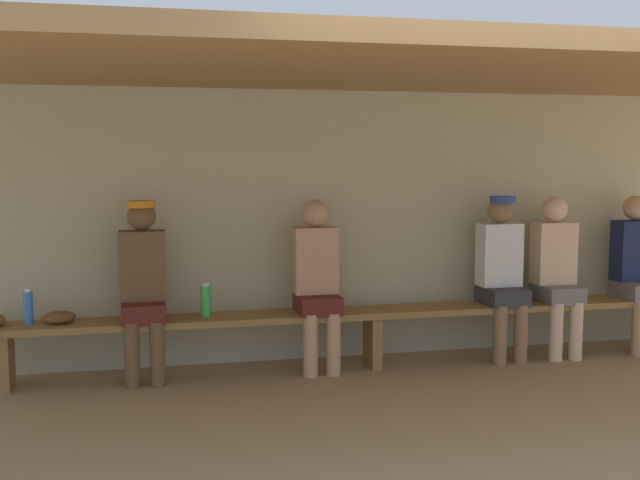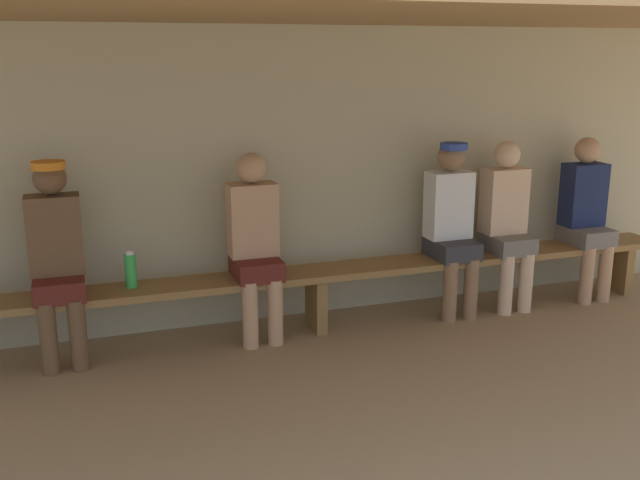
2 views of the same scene
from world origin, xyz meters
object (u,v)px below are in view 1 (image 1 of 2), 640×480
object	(u,v)px
bench	(373,318)
player_near_post	(637,266)
player_in_blue	(317,278)
player_shirtless_tan	(502,269)
water_bottle_blue	(28,307)
player_rightmost	(143,282)
player_leftmost	(556,269)
water_bottle_green	(206,300)
baseball_glove_dark_brown	(58,317)

from	to	relation	value
bench	player_near_post	distance (m)	2.39
player_in_blue	player_near_post	xyz separation A→B (m)	(2.82, 0.00, 0.00)
player_shirtless_tan	water_bottle_blue	world-z (taller)	player_shirtless_tan
bench	player_rightmost	distance (m)	1.81
bench	player_leftmost	xyz separation A→B (m)	(1.60, 0.00, 0.34)
player_in_blue	water_bottle_blue	xyz separation A→B (m)	(-2.13, 0.02, -0.14)
player_shirtless_tan	water_bottle_green	size ratio (longest dim) A/B	5.26
player_leftmost	baseball_glove_dark_brown	size ratio (longest dim) A/B	5.56
player_shirtless_tan	player_in_blue	bearing A→B (deg)	-179.98
bench	player_rightmost	world-z (taller)	player_rightmost
player_leftmost	player_rightmost	bearing A→B (deg)	179.99
player_near_post	water_bottle_blue	size ratio (longest dim) A/B	5.11
water_bottle_green	baseball_glove_dark_brown	distance (m)	1.07
baseball_glove_dark_brown	player_shirtless_tan	bearing A→B (deg)	-13.97
player_leftmost	bench	bearing A→B (deg)	-179.89
bench	player_rightmost	bearing A→B (deg)	179.88
player_near_post	baseball_glove_dark_brown	xyz separation A→B (m)	(-4.74, -0.00, -0.22)
baseball_glove_dark_brown	player_leftmost	bearing A→B (deg)	-13.98
player_rightmost	water_bottle_blue	world-z (taller)	player_rightmost
player_rightmost	player_in_blue	world-z (taller)	player_rightmost
player_shirtless_tan	water_bottle_blue	xyz separation A→B (m)	(-3.69, 0.02, -0.16)
player_shirtless_tan	water_bottle_green	xyz separation A→B (m)	(-2.42, 0.03, -0.16)
player_rightmost	water_bottle_green	distance (m)	0.49
player_in_blue	baseball_glove_dark_brown	xyz separation A→B (m)	(-1.92, -0.00, -0.22)
player_leftmost	player_near_post	distance (m)	0.76
player_in_blue	water_bottle_green	distance (m)	0.87
player_rightmost	player_shirtless_tan	world-z (taller)	same
player_near_post	water_bottle_blue	world-z (taller)	player_near_post
player_rightmost	player_shirtless_tan	distance (m)	2.88
bench	water_bottle_green	xyz separation A→B (m)	(-1.31, 0.03, 0.19)
player_near_post	baseball_glove_dark_brown	world-z (taller)	player_near_post
player_rightmost	player_near_post	bearing A→B (deg)	-0.01
bench	player_in_blue	size ratio (longest dim) A/B	4.49
player_leftmost	player_in_blue	distance (m)	2.06
player_shirtless_tan	water_bottle_blue	bearing A→B (deg)	179.64
baseball_glove_dark_brown	water_bottle_green	bearing A→B (deg)	-12.51
player_in_blue	player_near_post	distance (m)	2.82
player_leftmost	water_bottle_blue	bearing A→B (deg)	179.68
player_rightmost	player_leftmost	world-z (taller)	player_rightmost
bench	baseball_glove_dark_brown	xyz separation A→B (m)	(-2.38, 0.00, 0.12)
player_near_post	water_bottle_green	xyz separation A→B (m)	(-3.68, 0.03, -0.15)
player_rightmost	player_near_post	distance (m)	4.14
player_rightmost	player_near_post	xyz separation A→B (m)	(4.14, -0.00, -0.02)
bench	baseball_glove_dark_brown	distance (m)	2.38
water_bottle_green	baseball_glove_dark_brown	size ratio (longest dim) A/B	1.07
water_bottle_green	water_bottle_blue	bearing A→B (deg)	-179.84
player_rightmost	player_in_blue	xyz separation A→B (m)	(1.32, -0.00, -0.02)
player_rightmost	water_bottle_green	xyz separation A→B (m)	(0.46, 0.03, -0.16)
player_rightmost	player_shirtless_tan	xyz separation A→B (m)	(2.88, 0.00, 0.00)
water_bottle_green	player_shirtless_tan	bearing A→B (deg)	-0.63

